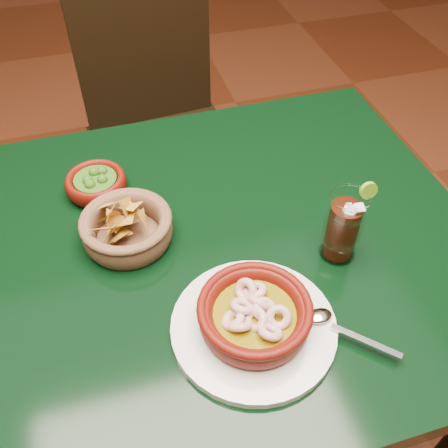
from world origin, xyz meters
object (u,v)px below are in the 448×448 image
object	(u,v)px
chip_basket	(127,228)
shrimp_plate	(254,318)
dining_table	(149,291)
cola_drink	(343,227)
dining_chair	(161,129)

from	to	relation	value
chip_basket	shrimp_plate	bearing A→B (deg)	-57.33
shrimp_plate	chip_basket	bearing A→B (deg)	122.67
dining_table	cola_drink	distance (m)	0.37
shrimp_plate	cola_drink	xyz separation A→B (m)	(0.19, 0.10, 0.03)
shrimp_plate	chip_basket	xyz separation A→B (m)	(-0.15, 0.24, -0.00)
dining_table	shrimp_plate	xyz separation A→B (m)	(0.14, -0.19, 0.13)
shrimp_plate	cola_drink	world-z (taller)	cola_drink
chip_basket	cola_drink	size ratio (longest dim) A/B	1.26
dining_chair	shrimp_plate	bearing A→B (deg)	-91.08
dining_table	dining_chair	xyz separation A→B (m)	(0.15, 0.71, -0.15)
dining_table	dining_chair	size ratio (longest dim) A/B	1.31
dining_table	dining_chair	world-z (taller)	dining_chair
dining_chair	chip_basket	xyz separation A→B (m)	(-0.17, -0.66, 0.27)
dining_table	shrimp_plate	bearing A→B (deg)	-54.24
dining_table	shrimp_plate	world-z (taller)	shrimp_plate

